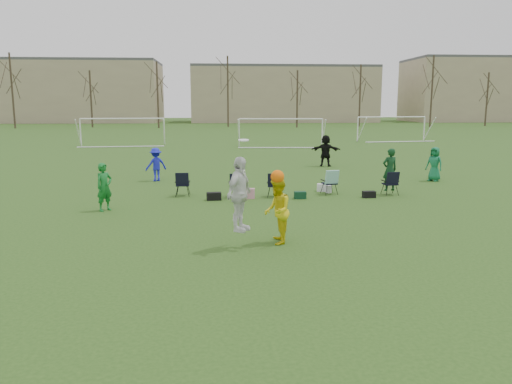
{
  "coord_description": "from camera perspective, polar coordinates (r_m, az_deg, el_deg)",
  "views": [
    {
      "loc": [
        -1.24,
        -11.64,
        3.63
      ],
      "look_at": [
        -0.29,
        1.88,
        1.25
      ],
      "focal_mm": 35.0,
      "sensor_mm": 36.0,
      "label": 1
    }
  ],
  "objects": [
    {
      "name": "tree_line",
      "position": [
        81.51,
        -3.05,
        10.97
      ],
      "size": [
        110.28,
        3.28,
        11.4
      ],
      "color": "#382B21",
      "rests_on": "ground"
    },
    {
      "name": "goal_left",
      "position": [
        46.51,
        -15.01,
        7.52
      ],
      "size": [
        7.39,
        0.76,
        2.46
      ],
      "rotation": [
        0.0,
        0.0,
        0.09
      ],
      "color": "white",
      "rests_on": "ground"
    },
    {
      "name": "fielder_green_near",
      "position": [
        17.94,
        -16.94,
        0.55
      ],
      "size": [
        0.7,
        0.72,
        1.66
      ],
      "primitive_type": "imported",
      "rotation": [
        0.0,
        0.0,
        0.84
      ],
      "color": "#136E26",
      "rests_on": "ground"
    },
    {
      "name": "fielder_black",
      "position": [
        29.99,
        7.96,
        4.7
      ],
      "size": [
        1.82,
        0.98,
        1.87
      ],
      "primitive_type": "imported",
      "rotation": [
        0.0,
        0.0,
        2.88
      ],
      "color": "black",
      "rests_on": "ground"
    },
    {
      "name": "goal_mid",
      "position": [
        43.99,
        2.84,
        7.72
      ],
      "size": [
        7.4,
        0.63,
        2.46
      ],
      "rotation": [
        0.0,
        0.0,
        -0.07
      ],
      "color": "white",
      "rests_on": "ground"
    },
    {
      "name": "fielder_green_far",
      "position": [
        25.43,
        19.72,
        3.03
      ],
      "size": [
        0.91,
        0.95,
        1.64
      ],
      "primitive_type": "imported",
      "rotation": [
        0.0,
        0.0,
        -0.88
      ],
      "color": "#126A40",
      "rests_on": "ground"
    },
    {
      "name": "ground",
      "position": [
        12.26,
        1.99,
        -7.27
      ],
      "size": [
        260.0,
        260.0,
        0.0
      ],
      "primitive_type": "plane",
      "color": "#274A17",
      "rests_on": "ground"
    },
    {
      "name": "goal_right",
      "position": [
        52.58,
        15.26,
        7.75
      ],
      "size": [
        7.35,
        1.14,
        2.46
      ],
      "rotation": [
        0.0,
        0.0,
        0.14
      ],
      "color": "white",
      "rests_on": "ground"
    },
    {
      "name": "center_contest",
      "position": [
        12.81,
        0.38,
        -1.18
      ],
      "size": [
        1.84,
        1.46,
        2.79
      ],
      "color": "white",
      "rests_on": "ground"
    },
    {
      "name": "sideline_setup",
      "position": [
        20.21,
        5.56,
        1.16
      ],
      "size": [
        9.06,
        2.03,
        1.89
      ],
      "color": "#0F391A",
      "rests_on": "ground"
    },
    {
      "name": "fielder_blue",
      "position": [
        24.41,
        -11.37,
        3.1
      ],
      "size": [
        1.19,
        1.02,
        1.6
      ],
      "primitive_type": "imported",
      "rotation": [
        0.0,
        0.0,
        3.64
      ],
      "color": "#1B20CA",
      "rests_on": "ground"
    },
    {
      "name": "building_row",
      "position": [
        107.96,
        0.21,
        11.21
      ],
      "size": [
        126.0,
        16.0,
        13.0
      ],
      "color": "tan",
      "rests_on": "ground"
    }
  ]
}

